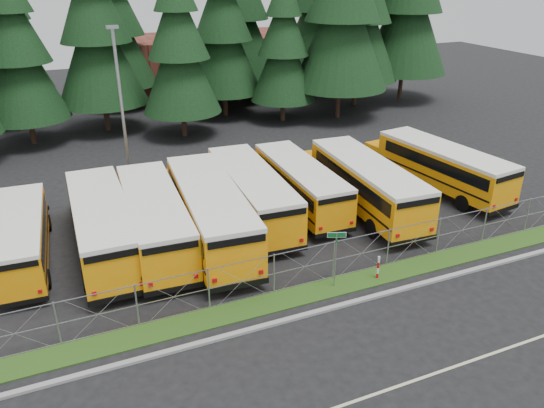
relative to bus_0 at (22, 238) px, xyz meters
The scene contains 28 objects.
ground 15.62m from the bus_0, 24.18° to the right, with size 120.00×120.00×0.00m, color black.
curb 17.11m from the bus_0, 33.72° to the right, with size 50.00×0.25×0.12m, color gray.
grass_verge 16.38m from the bus_0, 29.63° to the right, with size 50.00×1.40×0.06m, color #1F3F12.
road_lane_line 20.24m from the bus_0, 45.36° to the right, with size 50.00×0.12×0.01m, color beige.
chainlink_fence 16.00m from the bus_0, 27.45° to the right, with size 44.00×0.10×2.00m, color gray, non-canonical shape.
brick_building 39.26m from the bus_0, 59.01° to the left, with size 22.00×10.00×6.00m, color brown.
bus_0 is the anchor object (origin of this frame).
bus_1 3.80m from the bus_0, ahead, with size 2.69×11.41×2.99m, color orange, non-canonical shape.
bus_2 6.33m from the bus_0, ahead, with size 2.71×11.46×3.01m, color orange, non-canonical shape.
bus_3 9.18m from the bus_0, ahead, with size 2.88×12.21×3.20m, color orange, non-canonical shape.
bus_4 11.98m from the bus_0, ahead, with size 2.69×11.39×2.99m, color orange, non-canonical shape.
bus_5 15.23m from the bus_0, ahead, with size 2.51×10.62×2.79m, color orange, non-canonical shape.
bus_6 18.62m from the bus_0, ahead, with size 2.77×11.76×3.08m, color orange, non-canonical shape.
bus_east 24.67m from the bus_0, ahead, with size 2.64×11.19×2.93m, color orange, non-canonical shape.
street_sign 15.21m from the bus_0, 31.81° to the right, with size 0.79×0.52×2.81m.
striped_bollard 17.21m from the bus_0, 28.60° to the right, with size 0.11×0.11×1.20m, color #B20C0C.
light_standard 10.97m from the bus_0, 50.48° to the left, with size 0.70×0.35×10.14m.
conifer_2 20.76m from the bus_0, 87.90° to the left, with size 6.49×6.49×14.36m, color black, non-canonical shape.
conifer_3 23.57m from the bus_0, 72.43° to the left, with size 7.49×7.49×16.57m, color black, non-canonical shape.
conifer_4 22.09m from the bus_0, 53.87° to the left, with size 6.45×6.45×14.26m, color black, non-canonical shape.
conifer_5 29.10m from the bus_0, 50.95° to the left, with size 7.02×7.02×15.51m, color black, non-canonical shape.
conifer_6 29.25m from the bus_0, 39.47° to the left, with size 5.93×5.93×13.11m, color black, non-canonical shape.
conifer_7 33.41m from the bus_0, 32.09° to the left, with size 8.74×8.74×19.33m, color black, non-canonical shape.
conifer_8 38.28m from the bus_0, 33.39° to the left, with size 8.14×8.14×17.99m, color black, non-canonical shape.
conifer_9 43.54m from the bus_0, 29.40° to the left, with size 8.87×8.87×19.63m, color black, non-canonical shape.
conifer_11 31.17m from the bus_0, 72.02° to the left, with size 7.07×7.07×15.63m, color black, non-canonical shape.
conifer_12 35.43m from the bus_0, 52.21° to the left, with size 8.24×8.24×18.23m, color black, non-canonical shape.
conifer_13 41.85m from the bus_0, 41.76° to the left, with size 8.74×8.74×19.33m, color black, non-canonical shape.
Camera 1 is at (-11.96, -19.29, 13.58)m, focal length 35.00 mm.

